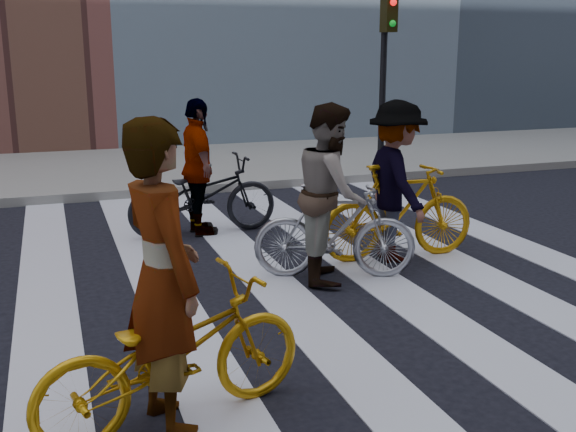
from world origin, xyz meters
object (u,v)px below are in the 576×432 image
bike_dark_rear (203,196)px  rider_left (162,278)px  rider_right (396,182)px  traffic_signal (386,55)px  bike_silver_mid (335,231)px  rider_rear (198,168)px  bike_yellow_right (399,212)px  rider_mid (331,193)px  bike_yellow_left (174,353)px

bike_dark_rear → rider_left: bearing=162.7°
rider_right → traffic_signal: bearing=-21.8°
bike_silver_mid → rider_rear: rider_rear is taller
rider_left → rider_rear: rider_left is taller
bike_yellow_right → rider_left: bearing=134.7°
traffic_signal → rider_right: traffic_signal is taller
rider_left → rider_mid: size_ratio=1.07×
rider_rear → rider_right: bearing=-136.2°
bike_yellow_left → bike_yellow_right: bearing=-62.7°
bike_silver_mid → bike_yellow_left: bearing=158.0°
rider_left → rider_rear: 4.66m
traffic_signal → bike_yellow_right: size_ratio=1.79×
traffic_signal → bike_silver_mid: bearing=-122.1°
bike_silver_mid → rider_rear: (-0.96, 2.20, 0.37)m
traffic_signal → rider_mid: 6.12m
rider_rear → rider_mid: bearing=-159.3°
traffic_signal → bike_yellow_right: bearing=-115.3°
traffic_signal → rider_mid: bearing=-122.5°
bike_silver_mid → rider_mid: 0.42m
bike_dark_rear → rider_rear: rider_rear is taller
bike_dark_rear → rider_right: size_ratio=1.07×
bike_yellow_left → bike_yellow_right: 4.07m
bike_yellow_right → rider_rear: (-1.92, 1.83, 0.33)m
bike_yellow_left → bike_dark_rear: bike_dark_rear is taller
traffic_signal → rider_rear: (-4.13, -2.83, -1.40)m
bike_dark_rear → bike_yellow_right: bearing=-136.2°
rider_mid → rider_rear: rider_mid is taller
traffic_signal → bike_yellow_left: 9.21m
traffic_signal → bike_silver_mid: traffic_signal is taller
rider_mid → bike_dark_rear: bearing=41.9°
traffic_signal → rider_left: 9.15m
rider_left → bike_yellow_right: bearing=-63.1°
rider_mid → rider_rear: bearing=43.1°
bike_yellow_left → bike_dark_rear: 4.66m
bike_dark_rear → rider_left: 4.69m
bike_yellow_right → bike_dark_rear: size_ratio=0.95×
bike_yellow_right → rider_mid: rider_mid is taller
rider_left → rider_mid: 3.12m
traffic_signal → rider_right: bearing=-115.8°
traffic_signal → rider_mid: size_ratio=1.80×
bike_silver_mid → rider_right: bearing=-47.0°
rider_right → rider_rear: rider_right is taller
rider_rear → rider_left: bearing=163.3°
bike_silver_mid → rider_rear: bearing=44.2°
bike_dark_rear → rider_mid: (0.86, -2.20, 0.41)m
bike_yellow_right → rider_left: size_ratio=0.94×
traffic_signal → rider_right: size_ratio=1.82×
rider_mid → bike_silver_mid: bearing=-69.5°
bike_silver_mid → rider_mid: (-0.05, 0.00, 0.41)m
bike_yellow_right → rider_right: size_ratio=1.02×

